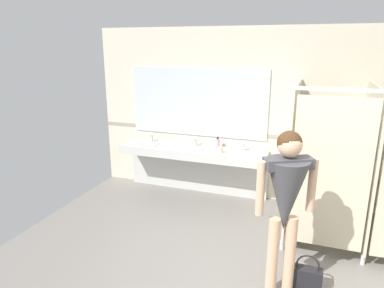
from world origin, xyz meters
TOP-DOWN VIEW (x-y plane):
  - wall_back at (0.00, 2.63)m, footprint 6.30×0.12m
  - wall_back_tile_band at (0.00, 2.56)m, footprint 6.30×0.01m
  - vanity_counter at (-1.41, 2.36)m, footprint 2.40×0.53m
  - mirror_panel at (-1.41, 2.55)m, footprint 2.30×0.02m
  - bathroom_stalls at (1.08, 1.61)m, footprint 1.87×1.51m
  - person_standing at (0.22, 0.32)m, footprint 0.54×0.54m
  - handbag at (0.48, 0.46)m, footprint 0.30×0.13m
  - soap_dispenser at (-1.03, 2.44)m, footprint 0.07×0.07m
  - paper_cup at (-0.90, 2.17)m, footprint 0.07×0.07m

SIDE VIEW (x-z plane):
  - handbag at x=0.48m, z-range -0.06..0.33m
  - vanity_counter at x=-1.41m, z-range 0.13..1.07m
  - paper_cup at x=-0.90m, z-range 0.82..0.93m
  - soap_dispenser at x=-1.03m, z-range 0.81..0.99m
  - bathroom_stalls at x=1.08m, z-range 0.05..2.05m
  - wall_back_tile_band at x=0.00m, z-range 1.02..1.08m
  - person_standing at x=0.22m, z-range 0.23..1.92m
  - wall_back at x=0.00m, z-range 0.00..2.71m
  - mirror_panel at x=-1.41m, z-range 0.97..2.08m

